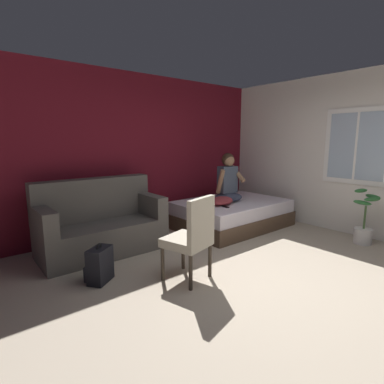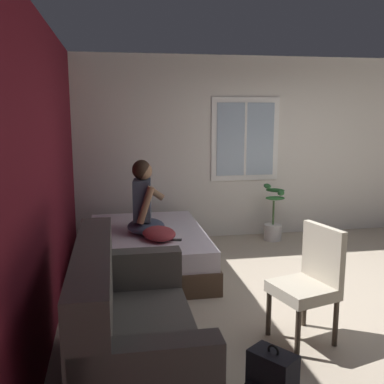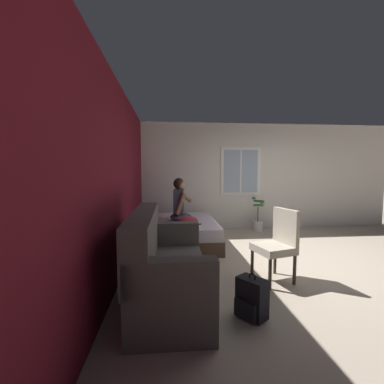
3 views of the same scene
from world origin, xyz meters
TOP-DOWN VIEW (x-y plane):
  - ground_plane at (0.00, 0.00)m, footprint 40.00×40.00m
  - wall_back_accent at (0.00, 3.00)m, footprint 9.98×0.16m
  - wall_side_with_window at (2.57, 0.00)m, footprint 0.19×7.24m
  - bed at (1.25, 1.99)m, footprint 2.00×1.41m
  - couch at (-1.12, 2.32)m, footprint 1.71×0.83m
  - side_chair at (-0.69, 0.79)m, footprint 0.57×0.57m
  - person_seated at (1.18, 2.02)m, footprint 0.57×0.50m
  - backpack at (-1.52, 1.42)m, footprint 0.35×0.34m
  - throw_pillow at (0.87, 1.88)m, footprint 0.55×0.46m
  - cell_phone at (0.80, 1.71)m, footprint 0.10×0.15m
  - potted_plant at (2.13, 0.04)m, footprint 0.39×0.37m

SIDE VIEW (x-z plane):
  - ground_plane at x=0.00m, z-range 0.00..0.00m
  - backpack at x=-1.52m, z-range -0.04..0.42m
  - bed at x=1.25m, z-range 0.00..0.48m
  - potted_plant at x=2.13m, z-range -0.12..0.73m
  - couch at x=-1.12m, z-range -0.13..0.91m
  - cell_phone at x=0.80m, z-range 0.48..0.49m
  - side_chair at x=-0.69m, z-range 0.04..1.02m
  - throw_pillow at x=0.87m, z-range 0.48..0.62m
  - person_seated at x=1.18m, z-range 0.40..1.27m
  - wall_back_accent at x=0.00m, z-range 0.00..2.70m
  - wall_side_with_window at x=2.57m, z-range 0.00..2.70m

